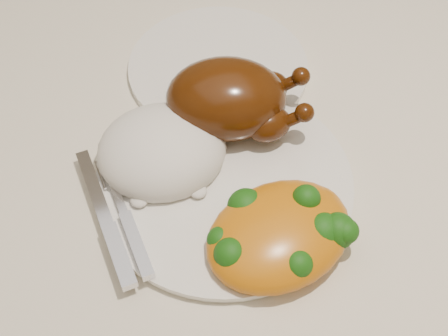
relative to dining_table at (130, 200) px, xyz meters
name	(u,v)px	position (x,y,z in m)	size (l,w,h in m)	color
dining_table	(130,200)	(0.00, 0.00, 0.00)	(1.60, 0.90, 0.76)	brown
tablecloth	(122,163)	(0.00, 0.00, 0.07)	(1.73, 1.03, 0.18)	beige
dinner_plate	(224,183)	(0.08, -0.09, 0.11)	(0.25, 0.25, 0.01)	white
side_plate	(218,67)	(0.14, 0.06, 0.11)	(0.21, 0.21, 0.01)	white
roast_chicken	(230,99)	(0.12, -0.03, 0.15)	(0.17, 0.14, 0.08)	#492307
rice_mound	(162,151)	(0.04, -0.04, 0.13)	(0.15, 0.14, 0.07)	white
mac_and_cheese	(284,232)	(0.11, -0.18, 0.13)	(0.16, 0.13, 0.06)	orange
cutlery	(120,230)	(-0.03, -0.11, 0.12)	(0.03, 0.16, 0.01)	silver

